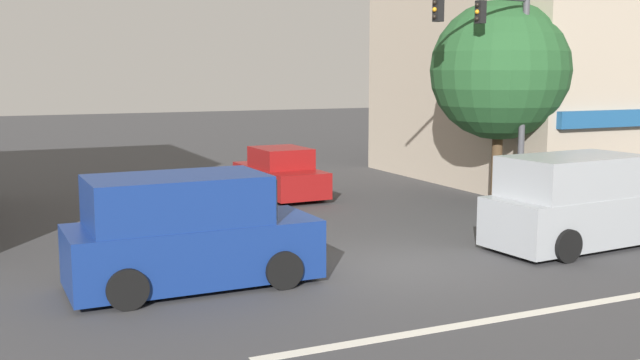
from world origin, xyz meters
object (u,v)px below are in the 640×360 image
at_px(street_tree, 500,71).
at_px(van_waiting_far, 189,234).
at_px(van_crossing_leftbound, 579,204).
at_px(traffic_light_mast, 498,64).
at_px(sedan_crossing_center, 280,174).

xyz_separation_m(street_tree, van_waiting_far, (-10.72, -4.74, -3.00)).
relative_size(street_tree, van_crossing_leftbound, 1.28).
height_order(traffic_light_mast, van_crossing_leftbound, traffic_light_mast).
relative_size(sedan_crossing_center, van_waiting_far, 0.90).
distance_m(van_crossing_leftbound, sedan_crossing_center, 10.04).
distance_m(van_crossing_leftbound, van_waiting_far, 8.94).
xyz_separation_m(traffic_light_mast, van_waiting_far, (-9.59, -3.36, -3.17)).
xyz_separation_m(sedan_crossing_center, van_waiting_far, (-5.31, -8.80, 0.29)).
bearing_deg(van_crossing_leftbound, van_waiting_far, 176.35).
height_order(traffic_light_mast, van_waiting_far, traffic_light_mast).
bearing_deg(street_tree, traffic_light_mast, -129.53).
relative_size(traffic_light_mast, sedan_crossing_center, 1.49).
xyz_separation_m(traffic_light_mast, sedan_crossing_center, (-4.29, 5.43, -3.46)).
height_order(street_tree, van_crossing_leftbound, street_tree).
bearing_deg(sedan_crossing_center, street_tree, -36.84).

